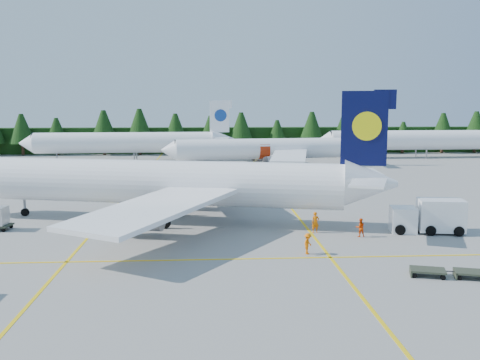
{
  "coord_description": "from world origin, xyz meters",
  "views": [
    {
      "loc": [
        -3.35,
        -45.35,
        11.81
      ],
      "look_at": [
        0.11,
        11.9,
        3.5
      ],
      "focal_mm": 40.0,
      "sensor_mm": 36.0,
      "label": 1
    }
  ],
  "objects": [
    {
      "name": "treeline_hedge",
      "position": [
        0.0,
        82.0,
        3.0
      ],
      "size": [
        220.0,
        4.0,
        6.0
      ],
      "primitive_type": "cube",
      "color": "black",
      "rests_on": "ground"
    },
    {
      "name": "ground",
      "position": [
        0.0,
        0.0,
        0.0
      ],
      "size": [
        320.0,
        320.0,
        0.0
      ],
      "primitive_type": "plane",
      "color": "gray",
      "rests_on": "ground"
    },
    {
      "name": "taxi_stripe_a",
      "position": [
        -14.0,
        20.0,
        0.01
      ],
      "size": [
        0.25,
        120.0,
        0.01
      ],
      "primitive_type": "cube",
      "color": "yellow",
      "rests_on": "ground"
    },
    {
      "name": "taxi_stripe_cross",
      "position": [
        0.0,
        -6.0,
        0.01
      ],
      "size": [
        80.0,
        0.25,
        0.01
      ],
      "primitive_type": "cube",
      "color": "yellow",
      "rests_on": "ground"
    },
    {
      "name": "crew_b",
      "position": [
        10.11,
        0.24,
        0.83
      ],
      "size": [
        0.82,
        0.65,
        1.66
      ],
      "primitive_type": "imported",
      "rotation": [
        0.0,
        0.0,
        3.16
      ],
      "color": "#F44405",
      "rests_on": "ground"
    },
    {
      "name": "airliner_far_left",
      "position": [
        -21.45,
        64.55,
        3.85
      ],
      "size": [
        42.2,
        5.88,
        12.26
      ],
      "rotation": [
        0.0,
        0.0,
        0.04
      ],
      "color": "white",
      "rests_on": "ground"
    },
    {
      "name": "taxi_stripe_b",
      "position": [
        6.0,
        20.0,
        0.01
      ],
      "size": [
        0.25,
        120.0,
        0.01
      ],
      "primitive_type": "cube",
      "color": "yellow",
      "rests_on": "ground"
    },
    {
      "name": "airliner_red",
      "position": [
        6.24,
        52.62,
        3.32
      ],
      "size": [
        37.9,
        31.03,
        11.03
      ],
      "rotation": [
        0.0,
        0.0,
        0.11
      ],
      "color": "white",
      "rests_on": "ground"
    },
    {
      "name": "service_truck",
      "position": [
        16.64,
        1.37,
        1.54
      ],
      "size": [
        6.72,
        3.34,
        3.1
      ],
      "rotation": [
        0.0,
        0.0,
        -0.16
      ],
      "color": "white",
      "rests_on": "ground"
    },
    {
      "name": "crew_c",
      "position": [
        4.43,
        -4.94,
        0.83
      ],
      "size": [
        0.77,
        0.83,
        1.67
      ],
      "primitive_type": "imported",
      "rotation": [
        0.0,
        0.0,
        0.99
      ],
      "color": "#FF6F05",
      "rests_on": "ground"
    },
    {
      "name": "airstairs",
      "position": [
        -10.74,
        8.96,
        0.73
      ],
      "size": [
        3.81,
        5.17,
        3.34
      ],
      "rotation": [
        0.0,
        0.0,
        0.05
      ],
      "color": "white",
      "rests_on": "ground"
    },
    {
      "name": "airliner_far_right",
      "position": [
        39.73,
        67.89,
        3.87
      ],
      "size": [
        42.48,
        5.2,
        12.35
      ],
      "rotation": [
        0.0,
        0.0,
        0.03
      ],
      "color": "white",
      "rests_on": "ground"
    },
    {
      "name": "airliner_navy",
      "position": [
        -9.51,
        7.95,
        3.87
      ],
      "size": [
        43.61,
        35.47,
        12.88
      ],
      "rotation": [
        0.0,
        0.0,
        -0.23
      ],
      "color": "white",
      "rests_on": "ground"
    },
    {
      "name": "crew_a",
      "position": [
        6.43,
        1.95,
        0.96
      ],
      "size": [
        0.74,
        0.53,
        1.92
      ],
      "primitive_type": "imported",
      "rotation": [
        0.0,
        0.0,
        0.1
      ],
      "color": "#E26304",
      "rests_on": "ground"
    }
  ]
}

